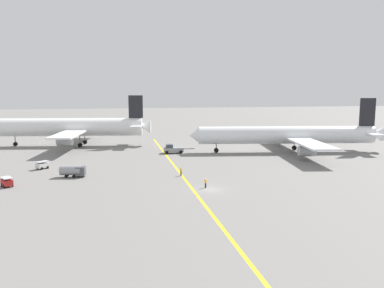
{
  "coord_description": "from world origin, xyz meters",
  "views": [
    {
      "loc": [
        -15.77,
        -63.57,
        17.39
      ],
      "look_at": [
        2.51,
        28.41,
        4.0
      ],
      "focal_mm": 35.75,
      "sensor_mm": 36.0,
      "label": 1
    }
  ],
  "objects_px": {
    "airliner_at_gate_left": "(73,127)",
    "pushback_tug": "(173,149)",
    "ground_crew_marshaller_foreground": "(181,171)",
    "gse_fuel_bowser_stubby": "(73,170)",
    "airliner_being_pushed": "(288,135)",
    "gse_baggage_cart_near_cluster": "(7,182)",
    "gse_baggage_cart_trailing": "(42,165)",
    "ground_crew_ramp_agent_by_cones": "(206,183)"
  },
  "relations": [
    {
      "from": "airliner_at_gate_left",
      "to": "pushback_tug",
      "type": "distance_m",
      "value": 35.05
    },
    {
      "from": "ground_crew_marshaller_foreground",
      "to": "gse_fuel_bowser_stubby",
      "type": "bearing_deg",
      "value": 171.56
    },
    {
      "from": "ground_crew_marshaller_foreground",
      "to": "airliner_being_pushed",
      "type": "bearing_deg",
      "value": 34.43
    },
    {
      "from": "gse_baggage_cart_near_cluster",
      "to": "ground_crew_marshaller_foreground",
      "type": "height_order",
      "value": "ground_crew_marshaller_foreground"
    },
    {
      "from": "gse_baggage_cart_trailing",
      "to": "gse_fuel_bowser_stubby",
      "type": "bearing_deg",
      "value": -51.67
    },
    {
      "from": "gse_baggage_cart_near_cluster",
      "to": "ground_crew_ramp_agent_by_cones",
      "type": "bearing_deg",
      "value": -12.47
    },
    {
      "from": "gse_fuel_bowser_stubby",
      "to": "ground_crew_ramp_agent_by_cones",
      "type": "bearing_deg",
      "value": -29.08
    },
    {
      "from": "airliner_being_pushed",
      "to": "gse_baggage_cart_near_cluster",
      "type": "height_order",
      "value": "airliner_being_pushed"
    },
    {
      "from": "gse_baggage_cart_near_cluster",
      "to": "ground_crew_ramp_agent_by_cones",
      "type": "distance_m",
      "value": 35.9
    },
    {
      "from": "ground_crew_ramp_agent_by_cones",
      "to": "ground_crew_marshaller_foreground",
      "type": "xyz_separation_m",
      "value": [
        -2.74,
        10.24,
        0.0
      ]
    },
    {
      "from": "airliner_at_gate_left",
      "to": "gse_fuel_bowser_stubby",
      "type": "bearing_deg",
      "value": -84.28
    },
    {
      "from": "gse_fuel_bowser_stubby",
      "to": "gse_baggage_cart_trailing",
      "type": "relative_size",
      "value": 1.67
    },
    {
      "from": "airliner_at_gate_left",
      "to": "ground_crew_ramp_agent_by_cones",
      "type": "bearing_deg",
      "value": -63.88
    },
    {
      "from": "pushback_tug",
      "to": "ground_crew_ramp_agent_by_cones",
      "type": "distance_m",
      "value": 38.26
    },
    {
      "from": "airliner_being_pushed",
      "to": "gse_baggage_cart_near_cluster",
      "type": "bearing_deg",
      "value": -158.64
    },
    {
      "from": "airliner_at_gate_left",
      "to": "airliner_being_pushed",
      "type": "bearing_deg",
      "value": -22.05
    },
    {
      "from": "airliner_at_gate_left",
      "to": "airliner_being_pushed",
      "type": "distance_m",
      "value": 65.15
    },
    {
      "from": "pushback_tug",
      "to": "airliner_being_pushed",
      "type": "bearing_deg",
      "value": -7.77
    },
    {
      "from": "airliner_at_gate_left",
      "to": "ground_crew_marshaller_foreground",
      "type": "distance_m",
      "value": 54.84
    },
    {
      "from": "gse_fuel_bowser_stubby",
      "to": "airliner_being_pushed",
      "type": "bearing_deg",
      "value": 20.13
    },
    {
      "from": "gse_fuel_bowser_stubby",
      "to": "ground_crew_marshaller_foreground",
      "type": "relative_size",
      "value": 2.98
    },
    {
      "from": "airliner_at_gate_left",
      "to": "gse_baggage_cart_trailing",
      "type": "bearing_deg",
      "value": -94.84
    },
    {
      "from": "airliner_at_gate_left",
      "to": "gse_fuel_bowser_stubby",
      "type": "height_order",
      "value": "airliner_at_gate_left"
    },
    {
      "from": "airliner_at_gate_left",
      "to": "airliner_being_pushed",
      "type": "xyz_separation_m",
      "value": [
        60.38,
        -24.46,
        -1.0
      ]
    },
    {
      "from": "gse_baggage_cart_near_cluster",
      "to": "gse_fuel_bowser_stubby",
      "type": "distance_m",
      "value": 12.33
    },
    {
      "from": "airliner_being_pushed",
      "to": "ground_crew_ramp_agent_by_cones",
      "type": "distance_m",
      "value": 46.61
    },
    {
      "from": "ground_crew_marshaller_foreground",
      "to": "gse_baggage_cart_trailing",
      "type": "bearing_deg",
      "value": 156.32
    },
    {
      "from": "airliner_being_pushed",
      "to": "gse_baggage_cart_trailing",
      "type": "xyz_separation_m",
      "value": [
        -63.38,
        -10.98,
        -3.86
      ]
    },
    {
      "from": "gse_fuel_bowser_stubby",
      "to": "ground_crew_marshaller_foreground",
      "type": "distance_m",
      "value": 21.61
    },
    {
      "from": "ground_crew_ramp_agent_by_cones",
      "to": "ground_crew_marshaller_foreground",
      "type": "bearing_deg",
      "value": 104.96
    },
    {
      "from": "gse_baggage_cart_near_cluster",
      "to": "gse_fuel_bowser_stubby",
      "type": "bearing_deg",
      "value": 27.34
    },
    {
      "from": "gse_baggage_cart_near_cluster",
      "to": "gse_baggage_cart_trailing",
      "type": "distance_m",
      "value": 15.54
    },
    {
      "from": "airliner_being_pushed",
      "to": "gse_fuel_bowser_stubby",
      "type": "distance_m",
      "value": 59.61
    },
    {
      "from": "pushback_tug",
      "to": "gse_baggage_cart_near_cluster",
      "type": "xyz_separation_m",
      "value": [
        -34.79,
        -30.51,
        -0.29
      ]
    },
    {
      "from": "pushback_tug",
      "to": "ground_crew_marshaller_foreground",
      "type": "bearing_deg",
      "value": -95.04
    },
    {
      "from": "gse_baggage_cart_trailing",
      "to": "ground_crew_marshaller_foreground",
      "type": "relative_size",
      "value": 1.78
    },
    {
      "from": "airliner_being_pushed",
      "to": "gse_baggage_cart_near_cluster",
      "type": "distance_m",
      "value": 71.85
    },
    {
      "from": "gse_baggage_cart_near_cluster",
      "to": "ground_crew_marshaller_foreground",
      "type": "xyz_separation_m",
      "value": [
        32.32,
        2.49,
        0.03
      ]
    },
    {
      "from": "pushback_tug",
      "to": "ground_crew_marshaller_foreground",
      "type": "height_order",
      "value": "pushback_tug"
    },
    {
      "from": "airliner_at_gate_left",
      "to": "gse_baggage_cart_near_cluster",
      "type": "xyz_separation_m",
      "value": [
        -6.44,
        -50.6,
        -4.86
      ]
    },
    {
      "from": "gse_baggage_cart_near_cluster",
      "to": "ground_crew_marshaller_foreground",
      "type": "bearing_deg",
      "value": 4.4
    },
    {
      "from": "gse_fuel_bowser_stubby",
      "to": "ground_crew_ramp_agent_by_cones",
      "type": "xyz_separation_m",
      "value": [
        24.11,
        -13.41,
        -0.44
      ]
    }
  ]
}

